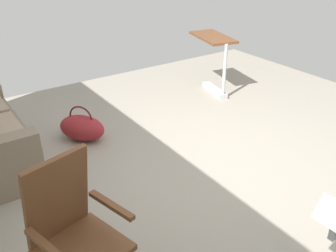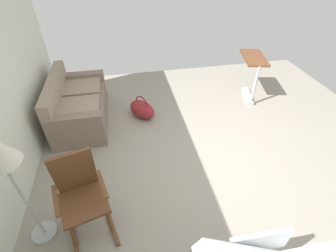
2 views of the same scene
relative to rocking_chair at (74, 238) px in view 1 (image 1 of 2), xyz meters
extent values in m
plane|color=gray|center=(0.56, -1.75, -0.50)|extent=(6.54, 6.54, 0.00)
cylinder|color=brown|center=(0.15, -0.16, -0.25)|extent=(0.04, 0.04, 0.40)
cube|color=brown|center=(-0.07, -0.02, -0.05)|extent=(0.57, 0.58, 0.04)
cube|color=brown|center=(0.12, 0.03, 0.25)|extent=(0.22, 0.45, 0.60)
cube|color=brown|center=(-0.03, -0.25, 0.17)|extent=(0.38, 0.14, 0.03)
cube|color=brown|center=(-0.15, 0.20, 0.17)|extent=(0.38, 0.14, 0.03)
cube|color=#B2B5BA|center=(2.23, -3.10, -0.46)|extent=(0.61, 0.25, 0.08)
cylinder|color=black|center=(1.98, -3.04, -0.47)|extent=(0.07, 0.07, 0.06)
cylinder|color=black|center=(2.49, -3.15, -0.47)|extent=(0.07, 0.07, 0.06)
cylinder|color=#B2B5BA|center=(1.98, -3.04, -0.05)|extent=(0.05, 0.05, 0.74)
cube|color=brown|center=(2.37, -3.13, 0.32)|extent=(0.87, 0.57, 0.04)
ellipsoid|color=maroon|center=(2.01, -0.86, -0.35)|extent=(0.64, 0.59, 0.30)
torus|color=maroon|center=(2.01, -0.86, -0.22)|extent=(0.25, 0.19, 0.30)
camera|label=1|loc=(-1.76, 0.51, 1.68)|focal=40.15mm
camera|label=2|loc=(-1.76, -0.61, 2.23)|focal=26.20mm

